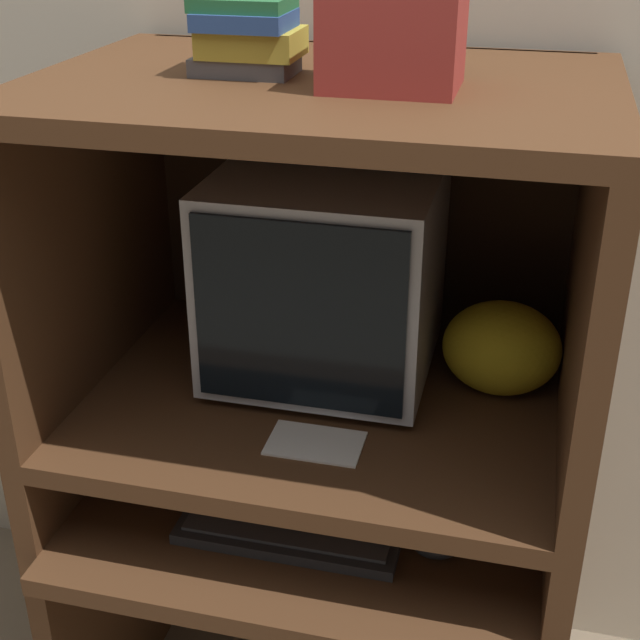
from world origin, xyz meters
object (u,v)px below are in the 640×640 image
Objects in this scene: crt_monitor at (326,274)px; book_stack at (247,36)px; snack_bag at (502,348)px; storage_box at (393,40)px; keyboard at (291,527)px; mouse at (435,547)px.

book_stack reaches higher than crt_monitor.
book_stack reaches higher than snack_bag.
crt_monitor is 0.48m from storage_box.
crt_monitor is at bearing 41.40° from book_stack.
crt_monitor is 0.45m from keyboard.
snack_bag is at bearing 12.68° from book_stack.
storage_box reaches higher than mouse.
storage_box is at bearing -45.47° from crt_monitor.
book_stack is (-0.10, 0.17, 0.80)m from keyboard.
crt_monitor is 1.01× the size of keyboard.
keyboard is at bearing -136.40° from storage_box.
crt_monitor is at bearing 134.89° from mouse.
book_stack is at bearing -167.32° from snack_bag.
keyboard is at bearing -57.94° from book_stack.
snack_bag is 0.60m from storage_box.
crt_monitor is at bearing -179.13° from snack_bag.
storage_box is at bearing 135.27° from mouse.
snack_bag is at bearing 74.35° from mouse.
keyboard is 0.83m from storage_box.
crt_monitor is 0.51m from mouse.
storage_box reaches higher than snack_bag.
book_stack is 0.85× the size of storage_box.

